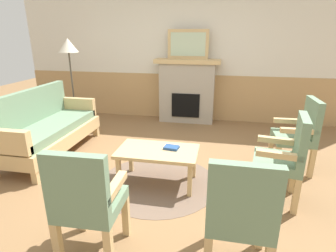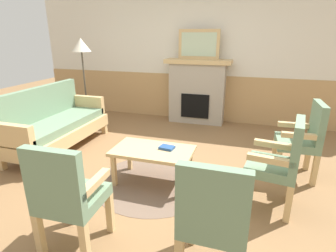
# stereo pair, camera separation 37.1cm
# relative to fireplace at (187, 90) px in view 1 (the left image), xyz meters

# --- Properties ---
(ground_plane) EXTENTS (14.00, 14.00, 0.00)m
(ground_plane) POSITION_rel_fireplace_xyz_m (0.00, -2.35, -0.65)
(ground_plane) COLOR olive
(wall_back) EXTENTS (7.20, 0.14, 2.70)m
(wall_back) POSITION_rel_fireplace_xyz_m (0.00, 0.25, 0.66)
(wall_back) COLOR silver
(wall_back) RESTS_ON ground_plane
(fireplace) EXTENTS (1.30, 0.44, 1.28)m
(fireplace) POSITION_rel_fireplace_xyz_m (0.00, 0.00, 0.00)
(fireplace) COLOR #A39989
(fireplace) RESTS_ON ground_plane
(framed_picture) EXTENTS (0.80, 0.04, 0.56)m
(framed_picture) POSITION_rel_fireplace_xyz_m (0.00, 0.00, 0.91)
(framed_picture) COLOR tan
(framed_picture) RESTS_ON fireplace
(couch) EXTENTS (0.70, 1.80, 0.98)m
(couch) POSITION_rel_fireplace_xyz_m (-1.84, -2.04, -0.26)
(couch) COLOR tan
(couch) RESTS_ON ground_plane
(coffee_table) EXTENTS (0.96, 0.56, 0.44)m
(coffee_table) POSITION_rel_fireplace_xyz_m (-0.01, -2.57, -0.27)
(coffee_table) COLOR tan
(coffee_table) RESTS_ON ground_plane
(round_rug) EXTENTS (1.46, 1.46, 0.01)m
(round_rug) POSITION_rel_fireplace_xyz_m (-0.01, -2.57, -0.65)
(round_rug) COLOR brown
(round_rug) RESTS_ON ground_plane
(book_on_table) EXTENTS (0.19, 0.15, 0.03)m
(book_on_table) POSITION_rel_fireplace_xyz_m (0.14, -2.50, -0.20)
(book_on_table) COLOR navy
(book_on_table) RESTS_ON coffee_table
(armchair_near_fireplace) EXTENTS (0.55, 0.55, 0.98)m
(armchair_near_fireplace) POSITION_rel_fireplace_xyz_m (1.39, -2.66, -0.11)
(armchair_near_fireplace) COLOR tan
(armchair_near_fireplace) RESTS_ON ground_plane
(armchair_by_window_left) EXTENTS (0.49, 0.49, 0.98)m
(armchair_by_window_left) POSITION_rel_fireplace_xyz_m (1.73, -1.86, -0.11)
(armchair_by_window_left) COLOR tan
(armchair_by_window_left) RESTS_ON ground_plane
(armchair_front_left) EXTENTS (0.50, 0.50, 0.98)m
(armchair_front_left) POSITION_rel_fireplace_xyz_m (-0.28, -3.81, -0.11)
(armchair_front_left) COLOR tan
(armchair_front_left) RESTS_ON ground_plane
(armchair_front_center) EXTENTS (0.48, 0.48, 0.98)m
(armchair_front_center) POSITION_rel_fireplace_xyz_m (0.88, -3.73, -0.11)
(armchair_front_center) COLOR tan
(armchair_front_center) RESTS_ON ground_plane
(floor_lamp_by_couch) EXTENTS (0.36, 0.36, 1.68)m
(floor_lamp_by_couch) POSITION_rel_fireplace_xyz_m (-2.12, -0.75, 0.80)
(floor_lamp_by_couch) COLOR #332D28
(floor_lamp_by_couch) RESTS_ON ground_plane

